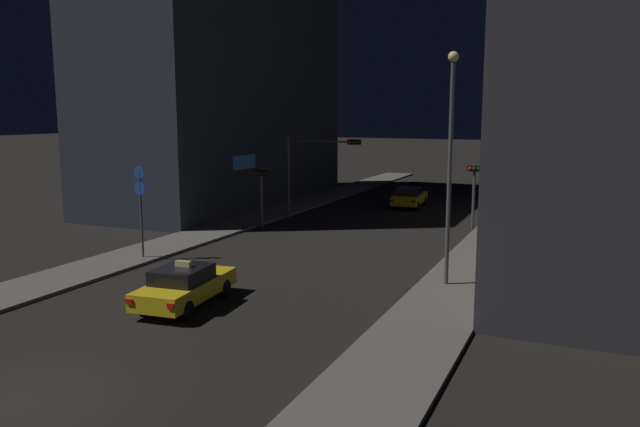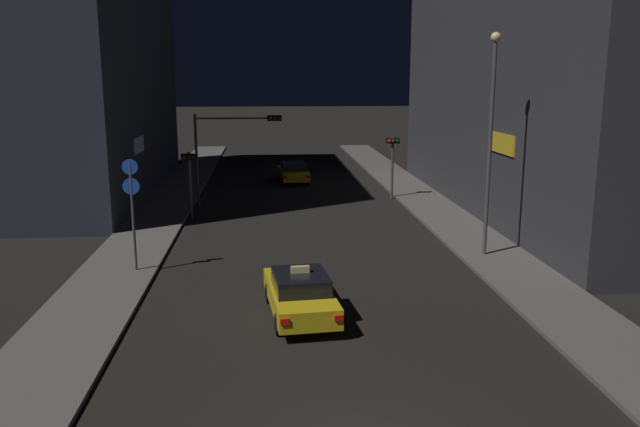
{
  "view_description": "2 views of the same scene",
  "coord_description": "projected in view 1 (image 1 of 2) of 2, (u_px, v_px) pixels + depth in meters",
  "views": [
    {
      "loc": [
        11.94,
        -9.56,
        6.67
      ],
      "look_at": [
        -0.32,
        18.38,
        1.74
      ],
      "focal_mm": 35.01,
      "sensor_mm": 36.0,
      "label": 1
    },
    {
      "loc": [
        -1.76,
        -10.9,
        7.23
      ],
      "look_at": [
        0.37,
        14.77,
        1.73
      ],
      "focal_mm": 36.12,
      "sensor_mm": 36.0,
      "label": 2
    }
  ],
  "objects": [
    {
      "name": "building_facade_left",
      "position": [
        223.0,
        70.0,
        45.5
      ],
      "size": [
        8.75,
        23.28,
        19.48
      ],
      "color": "#282D38",
      "rests_on": "ground_plane"
    },
    {
      "name": "far_car",
      "position": [
        409.0,
        197.0,
        44.53
      ],
      "size": [
        2.1,
        4.56,
        1.42
      ],
      "color": "yellow",
      "rests_on": "ground_plane"
    },
    {
      "name": "sign_pole_left",
      "position": [
        141.0,
        202.0,
        28.2
      ],
      "size": [
        0.62,
        0.1,
        4.17
      ],
      "color": "#47474C",
      "rests_on": "sidewalk_left"
    },
    {
      "name": "sidewalk_left",
      "position": [
        276.0,
        212.0,
        42.0
      ],
      "size": [
        2.95,
        58.46,
        0.14
      ],
      "primitive_type": "cube",
      "color": "#5B5651",
      "rests_on": "ground_plane"
    },
    {
      "name": "traffic_light_left_kerb",
      "position": [
        261.0,
        185.0,
        36.34
      ],
      "size": [
        0.8,
        0.42,
        3.47
      ],
      "color": "#47474C",
      "rests_on": "ground_plane"
    },
    {
      "name": "traffic_light_overhead",
      "position": [
        316.0,
        160.0,
        38.58
      ],
      "size": [
        4.91,
        0.42,
        5.19
      ],
      "color": "#47474C",
      "rests_on": "ground_plane"
    },
    {
      "name": "taxi",
      "position": [
        185.0,
        285.0,
        21.7
      ],
      "size": [
        2.22,
        4.6,
        1.62
      ],
      "color": "yellow",
      "rests_on": "ground_plane"
    },
    {
      "name": "street_lamp_near_block",
      "position": [
        450.0,
        150.0,
        23.29
      ],
      "size": [
        0.39,
        0.39,
        8.76
      ],
      "color": "#47474C",
      "rests_on": "sidewalk_right"
    },
    {
      "name": "sidewalk_right",
      "position": [
        504.0,
        228.0,
        36.1
      ],
      "size": [
        2.95,
        58.46,
        0.14
      ],
      "primitive_type": "cube",
      "color": "#5B5651",
      "rests_on": "ground_plane"
    },
    {
      "name": "ground_plane",
      "position": [
        14.0,
        404.0,
        14.45
      ],
      "size": [
        300.0,
        300.0,
        0.0
      ],
      "primitive_type": "plane",
      "color": "black"
    },
    {
      "name": "traffic_light_right_kerb",
      "position": [
        474.0,
        183.0,
        35.96
      ],
      "size": [
        0.8,
        0.42,
        3.75
      ],
      "color": "#47474C",
      "rests_on": "ground_plane"
    }
  ]
}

